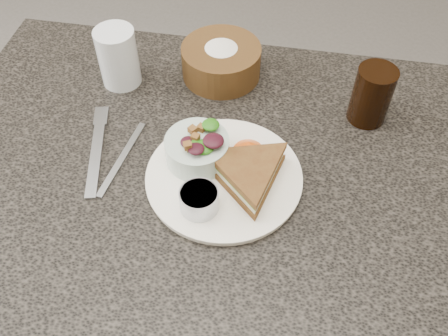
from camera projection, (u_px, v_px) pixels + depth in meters
name	position (u px, v px, depth m)	size (l,w,h in m)	color
floor	(218.00, 334.00, 1.42)	(6.00, 6.00, 0.00)	#5B5855
dining_table	(217.00, 272.00, 1.13)	(1.00, 0.70, 0.75)	black
dinner_plate	(224.00, 177.00, 0.82)	(0.25, 0.25, 0.01)	white
sandwich	(248.00, 173.00, 0.79)	(0.16, 0.16, 0.04)	brown
salad_bowl	(197.00, 146.00, 0.82)	(0.11, 0.11, 0.06)	#ACC3B7
dressing_ramekin	(199.00, 200.00, 0.76)	(0.06, 0.06, 0.04)	#ABAFB8
orange_wedge	(249.00, 146.00, 0.84)	(0.06, 0.06, 0.02)	#E95713
fork	(96.00, 155.00, 0.86)	(0.02, 0.19, 0.01)	#969BA2
knife	(122.00, 158.00, 0.85)	(0.01, 0.17, 0.00)	#92959A
bread_basket	(221.00, 57.00, 0.96)	(0.15, 0.15, 0.09)	#543B1A
cola_glass	(373.00, 93.00, 0.87)	(0.07, 0.07, 0.12)	black
water_glass	(118.00, 57.00, 0.94)	(0.08, 0.08, 0.11)	silver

